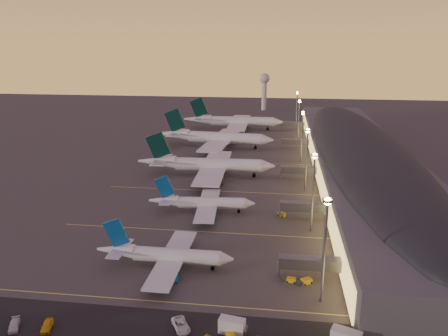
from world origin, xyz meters
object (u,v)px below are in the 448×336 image
airliner_wide_far (233,121)px  service_van_a (14,325)px  baggage_tug_c (280,214)px  airliner_narrow_south (165,255)px  catering_truck_a (233,327)px  airliner_narrow_north (202,203)px  airliner_wide_near (206,165)px  airliner_wide_mid (215,138)px  service_van_b (47,326)px  radar_tower (264,85)px  service_van_c (181,325)px  baggage_tug_b (305,282)px  baggage_tug_a (289,280)px

airliner_wide_far → service_van_a: bearing=-96.4°
baggage_tug_c → airliner_narrow_south: bearing=-95.3°
catering_truck_a → airliner_narrow_north: bearing=115.9°
airliner_wide_near → airliner_wide_mid: 56.09m
airliner_narrow_north → baggage_tug_c: bearing=-3.9°
airliner_wide_mid → service_van_b: size_ratio=14.04×
radar_tower → airliner_narrow_south: bearing=-92.9°
airliner_wide_near → airliner_wide_mid: (-4.53, 55.91, 0.47)m
service_van_b → service_van_c: service_van_c is taller
radar_tower → service_van_b: 320.42m
service_van_c → radar_tower: bearing=60.1°
catering_truck_a → baggage_tug_c: bearing=92.2°
airliner_narrow_south → airliner_wide_far: airliner_wide_far is taller
baggage_tug_b → service_van_a: bearing=171.7°
airliner_wide_mid → catering_truck_a: 168.43m
baggage_tug_b → service_van_c: bearing=-172.3°
service_van_a → service_van_b: 7.10m
baggage_tug_a → airliner_wide_near: bearing=120.5°
radar_tower → baggage_tug_c: size_ratio=7.64×
airliner_narrow_south → airliner_wide_far: (-2.80, 195.18, 2.21)m
baggage_tug_c → baggage_tug_a: bearing=-54.9°
airliner_narrow_north → service_van_b: bearing=-111.0°
baggage_tug_c → service_van_a: size_ratio=0.86×
airliner_wide_mid → service_van_a: airliner_wide_mid is taller
airliner_wide_far → radar_tower: (17.29, 93.61, 16.17)m
catering_truck_a → airliner_wide_mid: bearing=110.1°
airliner_narrow_north → baggage_tug_a: size_ratio=10.18×
baggage_tug_a → baggage_tug_b: size_ratio=0.88×
baggage_tug_c → service_van_a: (-55.70, -70.52, 0.17)m
airliner_wide_mid → baggage_tug_c: size_ratio=16.13×
airliner_wide_far → service_van_b: 225.03m
airliner_wide_near → catering_truck_a: bearing=-79.0°
airliner_wide_far → service_van_a: airliner_wide_far is taller
airliner_narrow_north → baggage_tug_b: bearing=-56.6°
radar_tower → airliner_wide_far: bearing=-100.5°
airliner_narrow_south → airliner_wide_mid: (-7.58, 140.39, 2.16)m
airliner_wide_near → service_van_b: (-14.85, -113.78, -4.35)m
catering_truck_a → baggage_tug_a: bearing=72.1°
radar_tower → service_van_a: (-39.46, -318.65, -21.16)m
catering_truck_a → service_van_a: bearing=-164.4°
radar_tower → baggage_tug_b: size_ratio=7.66×
airliner_wide_mid → service_van_b: bearing=-88.0°
airliner_wide_near → airliner_wide_far: size_ratio=0.91×
airliner_wide_near → radar_tower: size_ratio=1.93×
service_van_b → baggage_tug_c: bearing=41.0°
baggage_tug_b → baggage_tug_c: (-6.39, 44.37, 0.00)m
airliner_wide_far → baggage_tug_c: size_ratio=16.23×
airliner_wide_mid → baggage_tug_a: bearing=-68.7°
baggage_tug_b → service_van_b: 60.67m
airliner_wide_mid → airliner_wide_far: 54.99m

